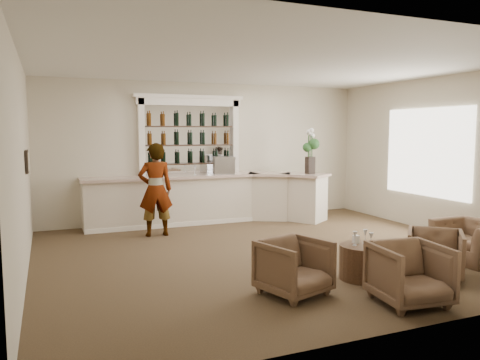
% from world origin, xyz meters
% --- Properties ---
extents(ground, '(8.00, 8.00, 0.00)m').
position_xyz_m(ground, '(0.00, 0.00, 0.00)').
color(ground, brown).
rests_on(ground, ground).
extents(room_shell, '(8.04, 7.02, 3.32)m').
position_xyz_m(room_shell, '(0.16, 0.71, 2.34)').
color(room_shell, beige).
rests_on(room_shell, ground).
extents(bar_counter, '(5.72, 1.80, 1.14)m').
position_xyz_m(bar_counter, '(-0.16, 3.00, 0.57)').
color(bar_counter, silver).
rests_on(bar_counter, ground).
extents(back_bar_alcove, '(2.64, 0.25, 3.00)m').
position_xyz_m(back_bar_alcove, '(-0.50, 3.41, 2.03)').
color(back_bar_alcove, white).
rests_on(back_bar_alcove, ground).
extents(cocktail_table, '(0.67, 0.67, 0.50)m').
position_xyz_m(cocktail_table, '(0.55, -1.84, 0.25)').
color(cocktail_table, '#4D3221').
rests_on(cocktail_table, ground).
extents(sommelier, '(0.72, 0.49, 1.92)m').
position_xyz_m(sommelier, '(-1.63, 2.12, 0.96)').
color(sommelier, gray).
rests_on(sommelier, ground).
extents(armchair_left, '(1.00, 1.01, 0.74)m').
position_xyz_m(armchair_left, '(-0.71, -2.05, 0.37)').
color(armchair_left, brown).
rests_on(armchair_left, ground).
extents(armchair_center, '(0.92, 0.94, 0.77)m').
position_xyz_m(armchair_center, '(0.46, -2.90, 0.39)').
color(armchair_center, brown).
rests_on(armchair_center, ground).
extents(armchair_right, '(1.09, 1.09, 0.71)m').
position_xyz_m(armchair_right, '(1.56, -2.20, 0.36)').
color(armchair_right, brown).
rests_on(armchair_right, ground).
extents(armchair_far, '(0.97, 1.09, 0.66)m').
position_xyz_m(armchair_far, '(2.81, -1.74, 0.33)').
color(armchair_far, brown).
rests_on(armchair_far, ground).
extents(espresso_machine, '(0.54, 0.49, 0.42)m').
position_xyz_m(espresso_machine, '(0.20, 3.02, 1.35)').
color(espresso_machine, silver).
rests_on(espresso_machine, bar_counter).
extents(flower_vase, '(0.28, 0.28, 1.07)m').
position_xyz_m(flower_vase, '(2.15, 2.34, 1.74)').
color(flower_vase, black).
rests_on(flower_vase, bar_counter).
extents(wine_glass_bar_left, '(0.07, 0.07, 0.21)m').
position_xyz_m(wine_glass_bar_left, '(0.24, 3.00, 1.25)').
color(wine_glass_bar_left, white).
rests_on(wine_glass_bar_left, bar_counter).
extents(wine_glass_bar_right, '(0.07, 0.07, 0.21)m').
position_xyz_m(wine_glass_bar_right, '(-0.50, 3.07, 1.25)').
color(wine_glass_bar_right, white).
rests_on(wine_glass_bar_right, bar_counter).
extents(wine_glass_tbl_a, '(0.07, 0.07, 0.21)m').
position_xyz_m(wine_glass_tbl_a, '(0.43, -1.81, 0.60)').
color(wine_glass_tbl_a, white).
rests_on(wine_glass_tbl_a, cocktail_table).
extents(wine_glass_tbl_b, '(0.07, 0.07, 0.21)m').
position_xyz_m(wine_glass_tbl_b, '(0.65, -1.76, 0.60)').
color(wine_glass_tbl_b, white).
rests_on(wine_glass_tbl_b, cocktail_table).
extents(wine_glass_tbl_c, '(0.07, 0.07, 0.21)m').
position_xyz_m(wine_glass_tbl_c, '(0.59, -1.97, 0.60)').
color(wine_glass_tbl_c, white).
rests_on(wine_glass_tbl_c, cocktail_table).
extents(napkin_holder, '(0.08, 0.08, 0.12)m').
position_xyz_m(napkin_holder, '(0.53, -1.70, 0.56)').
color(napkin_holder, white).
rests_on(napkin_holder, cocktail_table).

